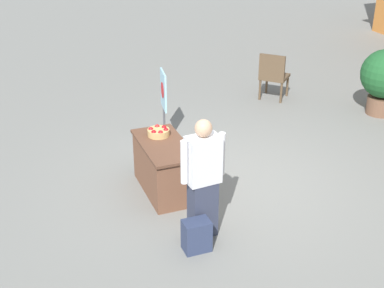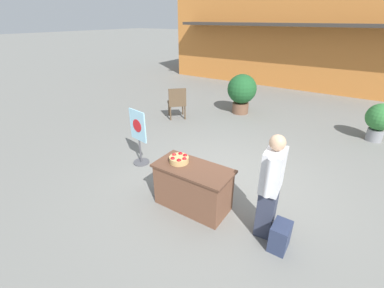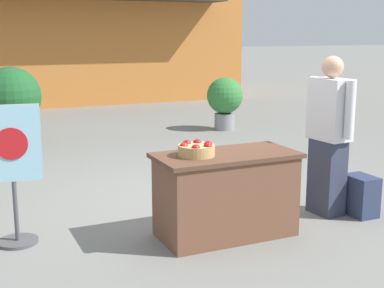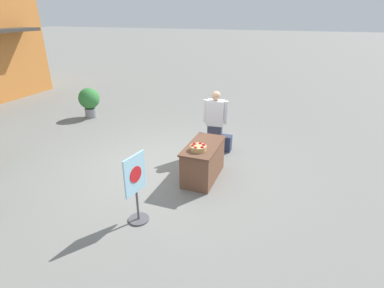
{
  "view_description": "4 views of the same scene",
  "coord_description": "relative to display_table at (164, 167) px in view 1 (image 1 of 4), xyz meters",
  "views": [
    {
      "loc": [
        6.52,
        -3.08,
        4.15
      ],
      "look_at": [
        -0.46,
        -0.39,
        0.54
      ],
      "focal_mm": 50.0,
      "sensor_mm": 36.0,
      "label": 1
    },
    {
      "loc": [
        1.82,
        -3.96,
        2.99
      ],
      "look_at": [
        -0.44,
        -0.53,
        0.96
      ],
      "focal_mm": 24.0,
      "sensor_mm": 36.0,
      "label": 2
    },
    {
      "loc": [
        -2.39,
        -5.14,
        1.86
      ],
      "look_at": [
        -0.47,
        -0.9,
        0.89
      ],
      "focal_mm": 50.0,
      "sensor_mm": 36.0,
      "label": 3
    },
    {
      "loc": [
        -5.64,
        -2.71,
        3.35
      ],
      "look_at": [
        -0.28,
        -0.74,
        0.83
      ],
      "focal_mm": 28.0,
      "sensor_mm": 36.0,
      "label": 4
    }
  ],
  "objects": [
    {
      "name": "person_visitor",
      "position": [
        1.25,
        0.11,
        0.44
      ],
      "size": [
        0.3,
        0.61,
        1.64
      ],
      "rotation": [
        0.0,
        0.0,
        -3.05
      ],
      "color": "#33384C",
      "rests_on": "ground_plane"
    },
    {
      "name": "poster_board",
      "position": [
        -1.8,
        0.59,
        0.26
      ],
      "size": [
        0.51,
        0.36,
        1.26
      ],
      "rotation": [
        0.0,
        0.0,
        -1.73
      ],
      "color": "#4C4C51",
      "rests_on": "ground_plane"
    },
    {
      "name": "ground_plane",
      "position": [
        0.15,
        0.95,
        -0.4
      ],
      "size": [
        120.0,
        120.0,
        0.0
      ],
      "primitive_type": "plane",
      "color": "slate"
    },
    {
      "name": "patio_chair",
      "position": [
        -2.83,
        3.38,
        0.18
      ],
      "size": [
        0.78,
        0.78,
        1.02
      ],
      "rotation": [
        0.0,
        0.0,
        2.34
      ],
      "color": "brown",
      "rests_on": "ground_plane"
    },
    {
      "name": "display_table",
      "position": [
        0.0,
        0.0,
        0.0
      ],
      "size": [
        1.31,
        0.65,
        0.79
      ],
      "color": "brown",
      "rests_on": "ground_plane"
    },
    {
      "name": "apple_basket",
      "position": [
        -0.29,
        0.02,
        0.45
      ],
      "size": [
        0.33,
        0.33,
        0.13
      ],
      "color": "tan",
      "rests_on": "display_table"
    },
    {
      "name": "backpack",
      "position": [
        1.53,
        -0.09,
        -0.19
      ],
      "size": [
        0.24,
        0.34,
        0.42
      ],
      "color": "#2D3856",
      "rests_on": "ground_plane"
    }
  ]
}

